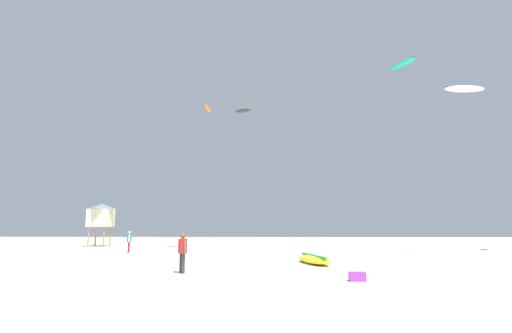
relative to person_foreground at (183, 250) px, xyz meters
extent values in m
plane|color=beige|center=(2.57, -5.68, -0.96)|extent=(120.00, 120.00, 0.00)
cylinder|color=#2D2D33|center=(0.06, -0.07, -0.55)|extent=(0.15, 0.15, 0.81)
cylinder|color=#2D2D33|center=(-0.06, 0.07, -0.55)|extent=(0.15, 0.15, 0.81)
cylinder|color=#B21E23|center=(0.00, 0.00, 0.15)|extent=(0.37, 0.37, 0.61)
cylinder|color=brown|center=(0.13, -0.17, 0.13)|extent=(0.11, 0.11, 0.56)
cylinder|color=brown|center=(-0.13, 0.17, 0.13)|extent=(0.11, 0.11, 0.56)
sphere|color=brown|center=(0.00, 0.00, 0.57)|extent=(0.22, 0.22, 0.22)
cylinder|color=#B21E23|center=(-6.84, 12.35, -0.57)|extent=(0.15, 0.15, 0.78)
cylinder|color=#B21E23|center=(-6.79, 12.18, -0.57)|extent=(0.15, 0.15, 0.78)
cylinder|color=teal|center=(-6.81, 12.27, 0.11)|extent=(0.36, 0.36, 0.59)
cylinder|color=beige|center=(-6.87, 12.47, 0.09)|extent=(0.10, 0.10, 0.54)
cylinder|color=beige|center=(-6.76, 12.07, 0.09)|extent=(0.10, 0.10, 0.54)
sphere|color=beige|center=(-6.81, 12.27, 0.52)|extent=(0.21, 0.21, 0.21)
ellipsoid|color=yellow|center=(5.95, 4.37, -0.74)|extent=(1.92, 4.06, 0.44)
cylinder|color=green|center=(5.95, 4.37, -0.57)|extent=(0.93, 3.56, 0.17)
cylinder|color=#8C704C|center=(-12.18, 21.60, -0.01)|extent=(0.14, 0.14, 1.90)
cylinder|color=#8C704C|center=(-12.18, 20.10, -0.01)|extent=(0.14, 0.14, 1.90)
cylinder|color=#8C704C|center=(-13.68, 21.60, -0.01)|extent=(0.14, 0.14, 1.90)
cylinder|color=#8C704C|center=(-13.68, 20.10, -0.01)|extent=(0.14, 0.14, 1.90)
cube|color=beige|center=(-12.93, 20.85, 1.79)|extent=(2.00, 2.00, 1.70)
pyramid|color=slate|center=(-12.93, 20.85, 2.92)|extent=(2.30, 2.30, 0.55)
cube|color=purple|center=(6.75, -2.04, -0.80)|extent=(0.56, 0.36, 0.32)
ellipsoid|color=#19B29E|center=(20.97, 30.65, 21.69)|extent=(2.85, 4.03, 0.62)
cylinder|color=#2D2D33|center=(20.97, 30.65, 21.87)|extent=(1.83, 3.29, 0.17)
ellipsoid|color=orange|center=(-3.48, 26.18, 14.57)|extent=(0.85, 2.72, 0.63)
ellipsoid|color=#2D2D33|center=(0.34, 30.89, 15.75)|extent=(2.33, 1.46, 0.50)
cylinder|color=yellow|center=(0.34, 30.89, 15.85)|extent=(1.96, 0.87, 0.10)
ellipsoid|color=white|center=(18.16, 11.21, 11.04)|extent=(3.10, 1.15, 0.46)
cylinder|color=#2D2D33|center=(18.16, 11.21, 11.18)|extent=(2.79, 0.38, 0.13)
camera|label=1|loc=(3.64, -16.02, 0.96)|focal=26.53mm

